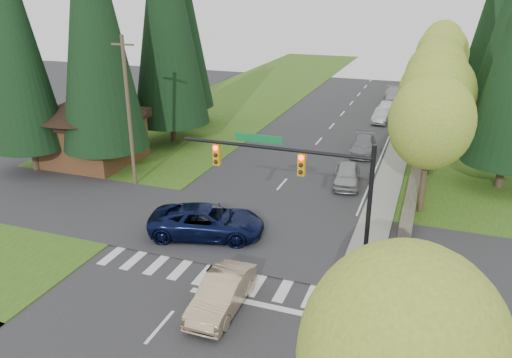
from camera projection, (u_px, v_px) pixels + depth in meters
The scene contains 31 objects.
ground at pixel (172, 313), 20.87m from camera, with size 120.00×120.00×0.00m, color #28282B.
grass_east at pixel (482, 185), 34.24m from camera, with size 14.00×110.00×0.06m, color #2A5215.
grass_west at pixel (152, 146), 42.55m from camera, with size 14.00×110.00×0.06m, color #2A5215.
cross_street at pixel (242, 231), 27.89m from camera, with size 120.00×8.00×0.10m, color #28282B.
sidewalk_east at pixel (394, 165), 37.93m from camera, with size 1.80×80.00×0.13m, color gray.
curb_east at pixel (382, 164), 38.20m from camera, with size 0.20×80.00×0.13m, color gray.
stone_wall_north at pixel (423, 136), 44.29m from camera, with size 0.70×40.00×0.70m, color #4C4438.
traffic_signal at pixel (305, 178), 21.63m from camera, with size 8.70×0.37×6.80m.
brown_building at pixel (91, 123), 37.69m from camera, with size 8.40×8.40×5.40m.
utility_pole at pixel (129, 111), 32.58m from camera, with size 1.60×0.24×10.00m.
decid_tree_0 at pixel (431, 122), 28.19m from camera, with size 4.80×4.80×8.37m.
decid_tree_1 at pixel (437, 95), 34.22m from camera, with size 5.20×5.20×8.80m.
decid_tree_2 at pixel (436, 77), 40.37m from camera, with size 5.00×5.00×8.82m.
decid_tree_3 at pixel (439, 68), 46.57m from camera, with size 5.00×5.00×8.55m.
decid_tree_4 at pixel (442, 55), 52.53m from camera, with size 5.40×5.40×9.18m.
decid_tree_5 at pixel (440, 52), 58.92m from camera, with size 4.80×4.80×8.30m.
decid_tree_6 at pixel (442, 44), 64.91m from camera, with size 5.20×5.20×8.86m.
decid_tree_south at pixel (402, 358), 10.75m from camera, with size 4.60×4.60×7.92m.
conifer_w_a at pixel (93, 18), 33.42m from camera, with size 6.12×6.12×19.80m.
conifer_w_b at pixel (95, 28), 38.25m from camera, with size 5.44×5.44×17.80m.
conifer_w_c at pixel (166, 6), 39.93m from camera, with size 6.46×6.46×20.80m.
conifer_w_d at pixel (16, 41), 33.81m from camera, with size 5.10×5.10×16.80m.
conifer_w_e at pixel (180, 15), 46.19m from camera, with size 5.78×5.78×18.80m.
conifer_e_c at pixel (492, 20), 55.13m from camera, with size 5.10×5.10×16.80m.
sedan_champagne at pixel (222, 294), 20.88m from camera, with size 1.57×4.52×1.49m, color tan.
suv_navy at pixel (207, 222), 27.02m from camera, with size 2.86×6.20×1.72m, color #0A1133.
parked_car_a at pixel (347, 175), 34.11m from camera, with size 1.72×4.29×1.46m, color #9E9EA2.
parked_car_b at pixel (363, 146), 40.59m from camera, with size 1.89×4.64×1.35m, color slate.
parked_car_c at pixel (382, 116), 50.02m from camera, with size 1.42×4.07×1.34m, color #A8A9AD.
parked_car_d at pixel (386, 109), 52.37m from camera, with size 1.88×4.67×1.59m, color white.
parked_car_e at pixel (394, 95), 59.09m from camera, with size 2.15×5.29×1.54m, color #A4A5A9.
Camera 1 is at (9.29, -15.20, 12.74)m, focal length 35.00 mm.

